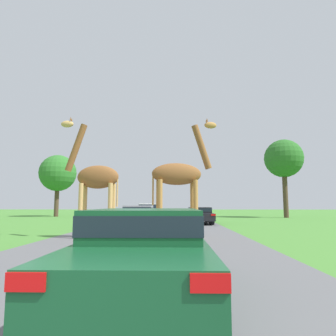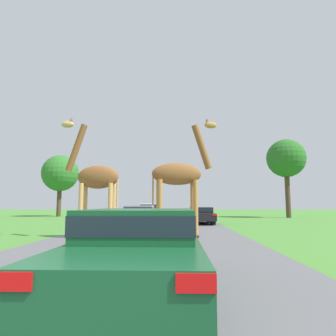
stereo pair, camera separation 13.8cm
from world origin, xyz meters
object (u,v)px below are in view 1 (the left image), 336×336
object	(u,v)px
car_lead_maroon	(146,249)
tree_centre_back	(58,173)
giraffe_near_road	(180,178)
tree_left_edge	(284,159)
car_queue_left	(150,211)
car_queue_right	(200,214)
car_far_ahead	(139,216)
giraffe_companion	(95,180)

from	to	relation	value
car_lead_maroon	tree_centre_back	bearing A→B (deg)	114.01
giraffe_near_road	tree_left_edge	distance (m)	22.64
tree_centre_back	car_queue_left	bearing A→B (deg)	-36.74
car_lead_maroon	car_queue_right	xyz separation A→B (m)	(2.28, 17.55, -0.06)
car_queue_right	tree_left_edge	size ratio (longest dim) A/B	0.56
giraffe_near_road	car_queue_left	world-z (taller)	giraffe_near_road
car_far_ahead	car_queue_right	bearing A→B (deg)	49.04
giraffe_near_road	giraffe_companion	size ratio (longest dim) A/B	1.00
car_queue_right	giraffe_companion	bearing A→B (deg)	-118.58
giraffe_companion	car_queue_right	world-z (taller)	giraffe_companion
car_queue_right	tree_left_edge	bearing A→B (deg)	44.53
tree_left_edge	tree_centre_back	bearing A→B (deg)	174.63
car_queue_right	car_queue_left	size ratio (longest dim) A/B	1.01
giraffe_companion	tree_centre_back	bearing A→B (deg)	27.68
car_lead_maroon	tree_centre_back	distance (m)	32.76
car_queue_left	car_queue_right	bearing A→B (deg)	-41.58
tree_centre_back	giraffe_companion	bearing A→B (deg)	-64.79
car_queue_right	tree_centre_back	world-z (taller)	tree_centre_back
car_queue_right	car_lead_maroon	bearing A→B (deg)	-97.40
car_queue_left	tree_left_edge	xyz separation A→B (m)	(13.85, 6.23, 5.44)
car_queue_left	car_far_ahead	world-z (taller)	car_queue_left
giraffe_near_road	tree_left_edge	bearing A→B (deg)	138.86
car_queue_right	tree_centre_back	xyz separation A→B (m)	(-15.50, 12.12, 4.33)
car_queue_right	tree_centre_back	bearing A→B (deg)	141.96
giraffe_companion	car_far_ahead	world-z (taller)	giraffe_companion
car_lead_maroon	tree_centre_back	size ratio (longest dim) A/B	0.66
car_queue_left	giraffe_near_road	bearing A→B (deg)	-79.74
car_queue_left	tree_left_edge	distance (m)	16.13
car_queue_right	car_far_ahead	size ratio (longest dim) A/B	1.18
car_lead_maroon	car_queue_right	distance (m)	17.70
car_lead_maroon	car_far_ahead	world-z (taller)	car_far_ahead
car_far_ahead	tree_centre_back	xyz separation A→B (m)	(-11.53, 16.69, 4.27)
car_queue_right	car_far_ahead	distance (m)	6.04
car_queue_left	car_far_ahead	distance (m)	8.07
car_far_ahead	tree_left_edge	size ratio (longest dim) A/B	0.47
giraffe_companion	tree_left_edge	bearing A→B (deg)	-35.55
car_queue_left	car_far_ahead	bearing A→B (deg)	-90.04
giraffe_companion	car_lead_maroon	distance (m)	8.62
car_queue_left	giraffe_companion	bearing A→B (deg)	-95.62
car_queue_left	car_lead_maroon	bearing A→B (deg)	-85.45
car_queue_right	giraffe_near_road	bearing A→B (deg)	-99.78
car_far_ahead	giraffe_near_road	bearing A→B (deg)	-64.13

